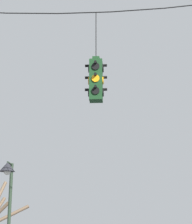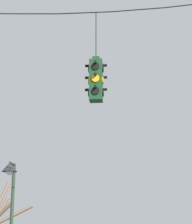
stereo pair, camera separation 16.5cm
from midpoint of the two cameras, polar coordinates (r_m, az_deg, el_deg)
span_wire at (r=12.36m, az=-1.92°, el=13.35°), size 10.31×0.03×0.41m
traffic_light_near_left_pole at (r=11.47m, az=-0.41°, el=4.22°), size 0.58×0.58×2.55m
street_lamp at (r=15.96m, az=-11.73°, el=-9.58°), size 0.55×0.94×4.34m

